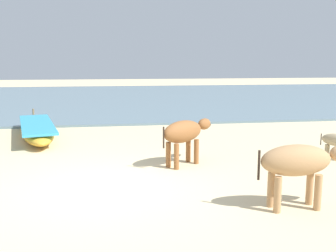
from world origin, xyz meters
name	(u,v)px	position (x,y,z in m)	size (l,w,h in m)	color
ground	(107,187)	(0.00, 0.00, 0.00)	(80.00, 80.00, 0.00)	beige
sea_water	(109,98)	(0.00, 16.43, 0.04)	(60.00, 20.00, 0.08)	slate
fishing_boat_0	(37,130)	(-2.05, 4.78, 0.24)	(1.82, 4.22, 0.64)	gold
cow_adult_tan	(299,163)	(2.89, -1.43, 0.72)	(1.54, 0.45, 1.00)	tan
cow_second_adult_brown	(184,133)	(1.65, 1.25, 0.70)	(1.35, 1.12, 0.98)	brown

